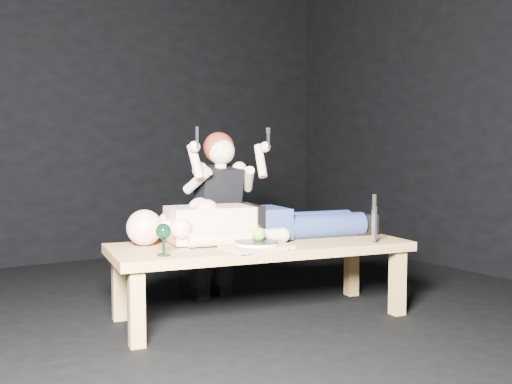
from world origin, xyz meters
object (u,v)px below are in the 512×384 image
Objects in this scene: serving_tray at (257,247)px; goblet at (164,240)px; table at (261,280)px; kneeling_woman at (214,213)px; carving_knife at (374,218)px; lying_man at (260,218)px.

serving_tray is 0.54m from goblet.
table is at bearing 51.20° from serving_tray.
kneeling_woman is at bearing 101.03° from table.
carving_knife is (1.24, -0.27, 0.06)m from goblet.
table is 0.67m from kneeling_woman.
kneeling_woman is 6.81× the size of goblet.
lying_man is 1.53× the size of kneeling_woman.
lying_man is 6.09× the size of carving_knife.
serving_tray is 2.12× the size of goblet.
goblet reaches higher than table.
lying_man is at bearing -76.18° from kneeling_woman.
kneeling_woman reaches higher than lying_man.
carving_knife reaches higher than goblet.
goblet is (-0.65, -0.66, -0.04)m from kneeling_woman.
goblet is at bearing 171.82° from serving_tray.
table is 1.00× the size of lying_man.
goblet is at bearing 177.94° from carving_knife.
lying_man is at bearing 68.68° from table.
kneeling_woman is 3.21× the size of serving_tray.
lying_man is 0.38m from serving_tray.
carving_knife is at bearing -21.95° from table.
serving_tray is (-0.13, -0.17, 0.24)m from table.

